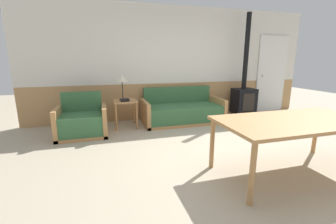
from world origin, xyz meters
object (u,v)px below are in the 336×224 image
armchair (82,122)px  dining_table (294,124)px  wood_stove (244,94)px  table_lamp (122,79)px  couch (182,112)px  side_table (125,106)px

armchair → dining_table: 3.61m
armchair → wood_stove: size_ratio=0.36×
table_lamp → dining_table: 3.36m
couch → armchair: 2.23m
couch → side_table: bearing=-178.3°
couch → dining_table: bearing=-79.5°
couch → side_table: (-1.33, -0.04, 0.23)m
table_lamp → wood_stove: wood_stove is taller
dining_table → wood_stove: bearing=66.7°
armchair → side_table: bearing=17.7°
wood_stove → armchair: bearing=-173.4°
side_table → dining_table: dining_table is taller
couch → armchair: (-2.20, -0.37, 0.02)m
dining_table → wood_stove: 3.05m
table_lamp → couch: bearing=-2.0°
couch → side_table: size_ratio=3.13×
armchair → table_lamp: table_lamp is taller
couch → dining_table: couch is taller
dining_table → table_lamp: bearing=124.0°
armchair → wood_stove: (3.91, 0.45, 0.33)m
table_lamp → dining_table: bearing=-56.0°
armchair → table_lamp: bearing=23.4°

